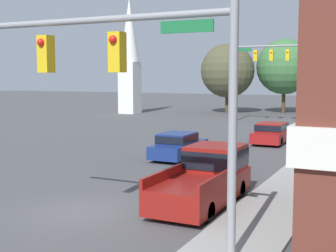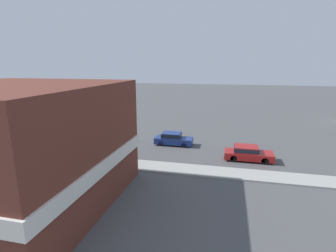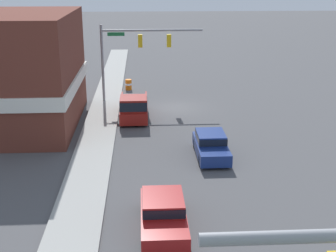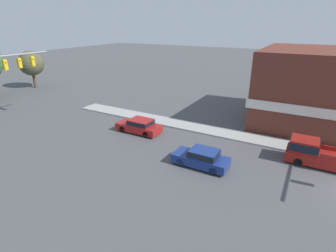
% 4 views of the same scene
% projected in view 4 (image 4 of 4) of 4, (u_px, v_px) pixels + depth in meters
% --- Properties ---
extents(far_signal_assembly, '(7.41, 0.49, 7.90)m').
position_uv_depth(far_signal_assembly, '(7.00, 72.00, 26.83)').
color(far_signal_assembly, gray).
rests_on(far_signal_assembly, ground).
extents(car_lead, '(1.79, 4.36, 1.45)m').
position_uv_depth(car_lead, '(202.00, 158.00, 20.37)').
color(car_lead, black).
rests_on(car_lead, ground).
extents(car_oncoming, '(1.93, 4.62, 1.42)m').
position_uv_depth(car_oncoming, '(139.00, 125.00, 26.73)').
color(car_oncoming, black).
rests_on(car_oncoming, ground).
extents(pickup_truck_parked, '(2.04, 5.36, 1.97)m').
position_uv_depth(pickup_truck_parked, '(316.00, 153.00, 20.63)').
color(pickup_truck_parked, black).
rests_on(pickup_truck_parked, ground).
extents(corner_brick_building, '(12.96, 12.21, 8.00)m').
position_uv_depth(corner_brick_building, '(318.00, 88.00, 28.28)').
color(corner_brick_building, brown).
rests_on(corner_brick_building, ground).
extents(backdrop_tree_right_mid, '(4.07, 4.07, 6.16)m').
position_uv_depth(backdrop_tree_right_mid, '(31.00, 63.00, 43.91)').
color(backdrop_tree_right_mid, '#4C3823').
rests_on(backdrop_tree_right_mid, ground).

